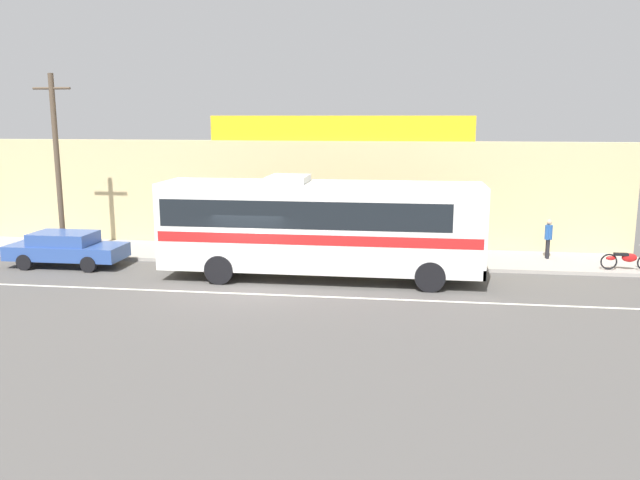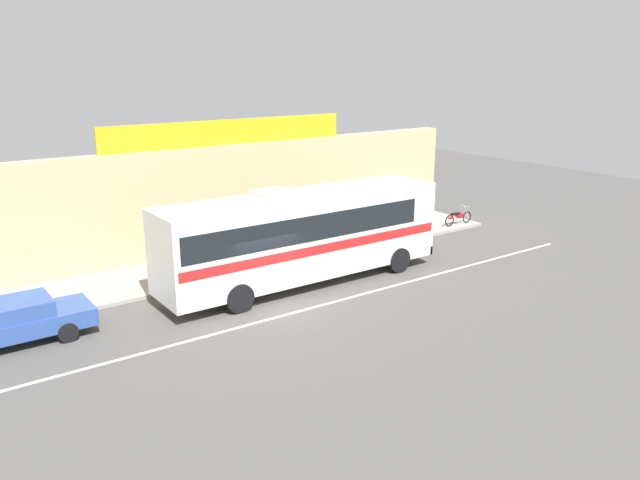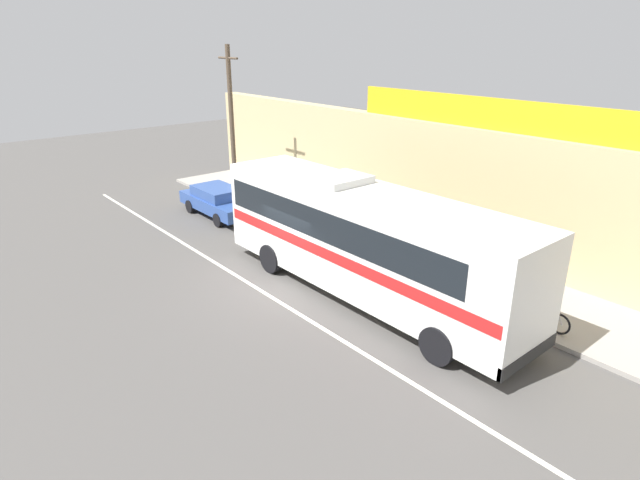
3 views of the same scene
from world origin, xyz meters
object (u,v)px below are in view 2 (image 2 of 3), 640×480
motorcycle_green (359,237)px  pedestrian_far_left (400,207)px  intercity_bus (301,232)px  motorcycle_orange (458,217)px  parked_car (13,321)px  pedestrian_near_shop (279,233)px

motorcycle_green → pedestrian_far_left: (4.12, 1.76, 0.51)m
intercity_bus → motorcycle_orange: 11.78m
intercity_bus → motorcycle_green: size_ratio=6.29×
intercity_bus → parked_car: intercity_bus is taller
parked_car → motorcycle_green: parked_car is taller
intercity_bus → motorcycle_green: bearing=26.4°
intercity_bus → pedestrian_near_shop: bearing=71.5°
motorcycle_green → pedestrian_near_shop: 3.83m
motorcycle_orange → pedestrian_near_shop: (-10.25, 1.16, 0.52)m
pedestrian_far_left → pedestrian_near_shop: size_ratio=1.00×
parked_car → motorcycle_green: (14.98, 1.75, -0.17)m
intercity_bus → parked_car: 10.29m
parked_car → motorcycle_green: size_ratio=2.48×
intercity_bus → pedestrian_far_left: size_ratio=7.14×
motorcycle_green → motorcycle_orange: bearing=0.1°
intercity_bus → motorcycle_orange: (11.43, 2.40, -1.50)m
pedestrian_far_left → motorcycle_green: bearing=-156.8°
motorcycle_orange → pedestrian_far_left: (-2.52, 1.74, 0.51)m
pedestrian_near_shop → intercity_bus: bearing=-108.5°
motorcycle_green → motorcycle_orange: size_ratio=0.95×
intercity_bus → motorcycle_orange: intercity_bus is taller
motorcycle_green → pedestrian_near_shop: bearing=162.0°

